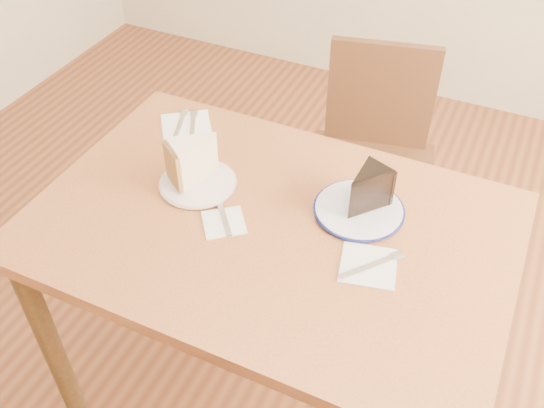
{
  "coord_description": "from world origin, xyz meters",
  "views": [
    {
      "loc": [
        0.47,
        -0.99,
        1.81
      ],
      "look_at": [
        -0.0,
        0.01,
        0.8
      ],
      "focal_mm": 40.0,
      "sensor_mm": 36.0,
      "label": 1
    }
  ],
  "objects_px": {
    "table": "(270,249)",
    "chair_far": "(371,163)",
    "chocolate_cake": "(364,193)",
    "plate_navy": "(359,210)",
    "carrot_cake": "(196,160)",
    "plate_cream": "(198,183)"
  },
  "relations": [
    {
      "from": "plate_navy",
      "to": "carrot_cake",
      "type": "relative_size",
      "value": 1.79
    },
    {
      "from": "table",
      "to": "chair_far",
      "type": "relative_size",
      "value": 1.37
    },
    {
      "from": "carrot_cake",
      "to": "chair_far",
      "type": "bearing_deg",
      "value": 97.29
    },
    {
      "from": "plate_cream",
      "to": "chocolate_cake",
      "type": "distance_m",
      "value": 0.45
    },
    {
      "from": "chair_far",
      "to": "chocolate_cake",
      "type": "distance_m",
      "value": 0.63
    },
    {
      "from": "plate_navy",
      "to": "carrot_cake",
      "type": "height_order",
      "value": "carrot_cake"
    },
    {
      "from": "plate_cream",
      "to": "chair_far",
      "type": "bearing_deg",
      "value": 63.01
    },
    {
      "from": "chocolate_cake",
      "to": "table",
      "type": "bearing_deg",
      "value": 55.68
    },
    {
      "from": "plate_cream",
      "to": "chocolate_cake",
      "type": "height_order",
      "value": "chocolate_cake"
    },
    {
      "from": "table",
      "to": "chair_far",
      "type": "xyz_separation_m",
      "value": [
        0.08,
        0.67,
        -0.16
      ]
    },
    {
      "from": "chair_far",
      "to": "plate_navy",
      "type": "xyz_separation_m",
      "value": [
        0.11,
        -0.53,
        0.27
      ]
    },
    {
      "from": "chocolate_cake",
      "to": "plate_navy",
      "type": "bearing_deg",
      "value": 51.15
    },
    {
      "from": "table",
      "to": "chair_far",
      "type": "height_order",
      "value": "chair_far"
    },
    {
      "from": "plate_navy",
      "to": "chocolate_cake",
      "type": "bearing_deg",
      "value": 30.12
    },
    {
      "from": "table",
      "to": "carrot_cake",
      "type": "height_order",
      "value": "carrot_cake"
    },
    {
      "from": "carrot_cake",
      "to": "chocolate_cake",
      "type": "height_order",
      "value": "carrot_cake"
    },
    {
      "from": "chair_far",
      "to": "plate_navy",
      "type": "relative_size",
      "value": 3.93
    },
    {
      "from": "plate_cream",
      "to": "plate_navy",
      "type": "height_order",
      "value": "same"
    },
    {
      "from": "table",
      "to": "chair_far",
      "type": "bearing_deg",
      "value": 83.38
    },
    {
      "from": "chair_far",
      "to": "carrot_cake",
      "type": "xyz_separation_m",
      "value": [
        -0.32,
        -0.6,
        0.33
      ]
    },
    {
      "from": "chair_far",
      "to": "plate_navy",
      "type": "height_order",
      "value": "chair_far"
    },
    {
      "from": "table",
      "to": "chocolate_cake",
      "type": "relative_size",
      "value": 10.33
    }
  ]
}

